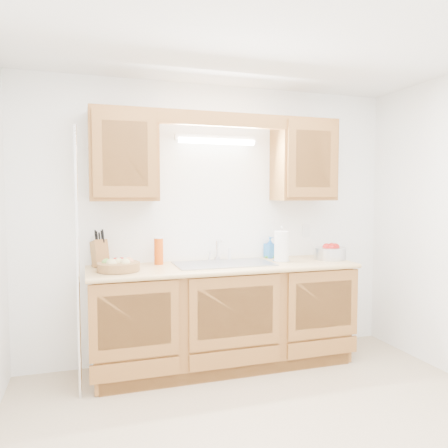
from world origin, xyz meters
name	(u,v)px	position (x,y,z in m)	size (l,w,h in m)	color
room	(285,236)	(0.00, 0.00, 1.25)	(3.52, 3.50, 2.50)	#C9AF91
base_cabinets	(224,316)	(0.00, 1.20, 0.44)	(2.20, 0.60, 0.86)	#905F2A
countertop	(224,267)	(0.00, 1.19, 0.88)	(2.30, 0.63, 0.04)	#E5B978
upper_cabinet_left	(123,156)	(-0.83, 1.33, 1.83)	(0.55, 0.33, 0.75)	#905F2A
upper_cabinet_right	(303,161)	(0.83, 1.33, 1.83)	(0.55, 0.33, 0.75)	#905F2A
valance	(224,119)	(0.00, 1.19, 2.14)	(2.20, 0.05, 0.12)	#905F2A
fluorescent_fixture	(217,140)	(0.00, 1.42, 2.00)	(0.76, 0.08, 0.08)	white
sink	(224,272)	(0.00, 1.21, 0.83)	(0.84, 0.46, 0.36)	#9E9EA3
wire_shelf_pole	(78,264)	(-1.20, 0.94, 1.00)	(0.03, 0.03, 2.00)	silver
outlet_plate	(306,230)	(0.95, 1.49, 1.15)	(0.08, 0.01, 0.12)	white
fruit_basket	(119,265)	(-0.90, 1.12, 0.95)	(0.44, 0.44, 0.10)	#A57642
knife_block	(100,253)	(-1.03, 1.38, 1.02)	(0.16, 0.21, 0.32)	#905F2A
orange_canister	(159,251)	(-0.54, 1.37, 1.02)	(0.08, 0.08, 0.24)	#D14C0B
soap_bottle	(270,247)	(0.54, 1.44, 1.00)	(0.09, 0.09, 0.20)	blue
sponge	(270,257)	(0.54, 1.43, 0.91)	(0.11, 0.08, 0.02)	#CC333F
paper_towel	(281,247)	(0.54, 1.19, 1.04)	(0.16, 0.16, 0.33)	silver
apple_bowl	(330,252)	(1.03, 1.17, 0.97)	(0.34, 0.34, 0.15)	silver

